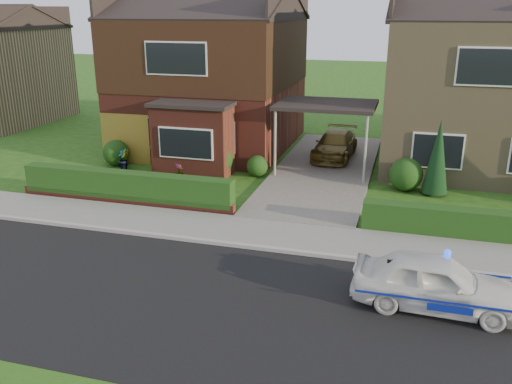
% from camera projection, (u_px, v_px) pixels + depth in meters
% --- Properties ---
extents(ground, '(120.00, 120.00, 0.00)m').
position_uv_depth(ground, '(244.00, 309.00, 11.88)').
color(ground, '#214713').
rests_on(ground, ground).
extents(road, '(60.00, 6.00, 0.02)m').
position_uv_depth(road, '(244.00, 309.00, 11.88)').
color(road, black).
rests_on(road, ground).
extents(kerb, '(60.00, 0.16, 0.12)m').
position_uv_depth(kerb, '(277.00, 250.00, 14.64)').
color(kerb, '#9E9993').
rests_on(kerb, ground).
extents(sidewalk, '(60.00, 2.00, 0.10)m').
position_uv_depth(sidewalk, '(286.00, 236.00, 15.60)').
color(sidewalk, slate).
rests_on(sidewalk, ground).
extents(driveway, '(3.80, 12.00, 0.12)m').
position_uv_depth(driveway, '(324.00, 170.00, 21.88)').
color(driveway, '#666059').
rests_on(driveway, ground).
extents(house_left, '(7.50, 9.53, 7.25)m').
position_uv_depth(house_left, '(212.00, 64.00, 24.80)').
color(house_left, maroon).
rests_on(house_left, ground).
extents(house_right, '(7.50, 8.06, 7.25)m').
position_uv_depth(house_right, '(481.00, 76.00, 21.94)').
color(house_right, '#8F7B57').
rests_on(house_right, ground).
extents(carport_link, '(3.80, 3.00, 2.77)m').
position_uv_depth(carport_link, '(326.00, 106.00, 21.00)').
color(carport_link, black).
rests_on(carport_link, ground).
extents(garage_door, '(2.20, 0.10, 2.10)m').
position_uv_depth(garage_door, '(126.00, 139.00, 22.74)').
color(garage_door, olive).
rests_on(garage_door, ground).
extents(dwarf_wall, '(7.70, 0.25, 0.36)m').
position_uv_depth(dwarf_wall, '(125.00, 199.00, 18.15)').
color(dwarf_wall, maroon).
rests_on(dwarf_wall, ground).
extents(hedge_left, '(7.50, 0.55, 0.90)m').
position_uv_depth(hedge_left, '(128.00, 203.00, 18.34)').
color(hedge_left, '#153D13').
rests_on(hedge_left, ground).
extents(hedge_right, '(7.50, 0.55, 0.80)m').
position_uv_depth(hedge_right, '(496.00, 243.00, 15.26)').
color(hedge_right, '#153D13').
rests_on(hedge_right, ground).
extents(shrub_left_far, '(1.08, 1.08, 1.08)m').
position_uv_depth(shrub_left_far, '(116.00, 153.00, 22.55)').
color(shrub_left_far, '#153D13').
rests_on(shrub_left_far, ground).
extents(shrub_left_mid, '(1.32, 1.32, 1.32)m').
position_uv_depth(shrub_left_mid, '(216.00, 159.00, 21.17)').
color(shrub_left_mid, '#153D13').
rests_on(shrub_left_mid, ground).
extents(shrub_left_near, '(0.84, 0.84, 0.84)m').
position_uv_depth(shrub_left_near, '(257.00, 166.00, 21.11)').
color(shrub_left_near, '#153D13').
rests_on(shrub_left_near, ground).
extents(shrub_right_near, '(1.20, 1.20, 1.20)m').
position_uv_depth(shrub_right_near, '(406.00, 174.00, 19.42)').
color(shrub_right_near, '#153D13').
rests_on(shrub_right_near, ground).
extents(conifer_a, '(0.90, 0.90, 2.60)m').
position_uv_depth(conifer_a, '(437.00, 159.00, 18.75)').
color(conifer_a, black).
rests_on(conifer_a, ground).
extents(police_car, '(3.28, 3.62, 1.38)m').
position_uv_depth(police_car, '(435.00, 283.00, 11.75)').
color(police_car, silver).
rests_on(police_car, ground).
extents(driveway_car, '(1.71, 3.88, 1.11)m').
position_uv_depth(driveway_car, '(335.00, 145.00, 23.33)').
color(driveway_car, brown).
rests_on(driveway_car, driveway).
extents(potted_plant_a, '(0.52, 0.43, 0.85)m').
position_uv_depth(potted_plant_a, '(124.00, 160.00, 21.98)').
color(potted_plant_a, gray).
rests_on(potted_plant_a, ground).
extents(potted_plant_b, '(0.60, 0.59, 0.85)m').
position_uv_depth(potted_plant_b, '(124.00, 160.00, 21.97)').
color(potted_plant_b, gray).
rests_on(potted_plant_b, ground).
extents(potted_plant_c, '(0.46, 0.46, 0.69)m').
position_uv_depth(potted_plant_c, '(179.00, 173.00, 20.52)').
color(potted_plant_c, gray).
rests_on(potted_plant_c, ground).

